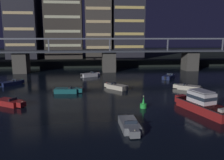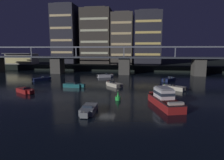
% 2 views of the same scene
% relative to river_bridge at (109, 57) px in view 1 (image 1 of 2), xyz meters
% --- Properties ---
extents(ground_plane, '(400.00, 400.00, 0.00)m').
position_rel_river_bridge_xyz_m(ground_plane, '(0.00, -36.11, -4.17)').
color(ground_plane, black).
extents(far_riverbank, '(240.00, 80.00, 2.20)m').
position_rel_river_bridge_xyz_m(far_riverbank, '(0.00, 48.01, -3.07)').
color(far_riverbank, black).
rests_on(far_riverbank, ground).
extents(river_bridge, '(101.81, 6.40, 9.38)m').
position_rel_river_bridge_xyz_m(river_bridge, '(0.00, 0.00, 0.00)').
color(river_bridge, '#4C4944').
rests_on(river_bridge, ground).
extents(tower_west_low, '(10.05, 13.87, 25.63)m').
position_rel_river_bridge_xyz_m(tower_west_low, '(-27.61, 20.17, 10.70)').
color(tower_west_low, '#282833').
rests_on(tower_west_low, far_riverbank).
extents(tower_west_tall, '(12.75, 11.65, 24.03)m').
position_rel_river_bridge_xyz_m(tower_west_tall, '(-14.06, 21.17, 9.90)').
color(tower_west_tall, '#38332D').
rests_on(tower_west_tall, far_riverbank).
extents(tower_central, '(8.58, 13.48, 21.22)m').
position_rel_river_bridge_xyz_m(tower_central, '(-2.27, 18.20, 8.49)').
color(tower_central, '#423D38').
rests_on(tower_central, far_riverbank).
extents(tower_east_tall, '(10.68, 12.83, 21.85)m').
position_rel_river_bridge_xyz_m(tower_east_tall, '(8.06, 18.86, 8.81)').
color(tower_east_tall, '#282833').
rests_on(tower_east_tall, far_riverbank).
extents(cabin_cruiser_near_left, '(4.85, 9.35, 2.79)m').
position_rel_river_bridge_xyz_m(cabin_cruiser_near_left, '(8.92, -37.09, -3.12)').
color(cabin_cruiser_near_left, maroon).
rests_on(cabin_cruiser_near_left, ground).
extents(speedboat_near_center, '(5.23, 2.10, 1.16)m').
position_rel_river_bridge_xyz_m(speedboat_near_center, '(-9.57, -24.70, -3.75)').
color(speedboat_near_center, '#196066').
rests_on(speedboat_near_center, ground).
extents(speedboat_near_right, '(4.29, 4.47, 1.16)m').
position_rel_river_bridge_xyz_m(speedboat_near_right, '(-0.63, -22.48, -3.75)').
color(speedboat_near_right, beige).
rests_on(speedboat_near_right, ground).
extents(speedboat_mid_left, '(4.28, 4.49, 1.16)m').
position_rel_river_bridge_xyz_m(speedboat_mid_left, '(-21.43, -16.91, -3.75)').
color(speedboat_mid_left, '#19234C').
rests_on(speedboat_mid_left, ground).
extents(speedboat_mid_center, '(1.91, 5.21, 1.16)m').
position_rel_river_bridge_xyz_m(speedboat_mid_center, '(-1.58, -41.84, -3.75)').
color(speedboat_mid_center, gray).
rests_on(speedboat_mid_center, ground).
extents(speedboat_mid_right, '(4.89, 3.54, 1.16)m').
position_rel_river_bridge_xyz_m(speedboat_mid_right, '(-5.43, -8.12, -3.75)').
color(speedboat_mid_right, silver).
rests_on(speedboat_mid_right, ground).
extents(speedboat_far_left, '(4.07, 4.64, 1.16)m').
position_rel_river_bridge_xyz_m(speedboat_far_left, '(13.00, -12.99, -3.75)').
color(speedboat_far_left, '#19234C').
rests_on(speedboat_far_left, ground).
extents(speedboat_far_center, '(4.81, 3.76, 1.16)m').
position_rel_river_bridge_xyz_m(speedboat_far_center, '(-17.05, -31.55, -3.75)').
color(speedboat_far_center, maroon).
rests_on(speedboat_far_center, ground).
extents(speedboat_far_right, '(4.68, 4.01, 1.16)m').
position_rel_river_bridge_xyz_m(speedboat_far_right, '(12.56, -24.51, -3.75)').
color(speedboat_far_right, beige).
rests_on(speedboat_far_right, ground).
extents(channel_buoy, '(0.90, 0.90, 1.76)m').
position_rel_river_bridge_xyz_m(channel_buoy, '(1.63, -34.75, -3.69)').
color(channel_buoy, green).
rests_on(channel_buoy, ground).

